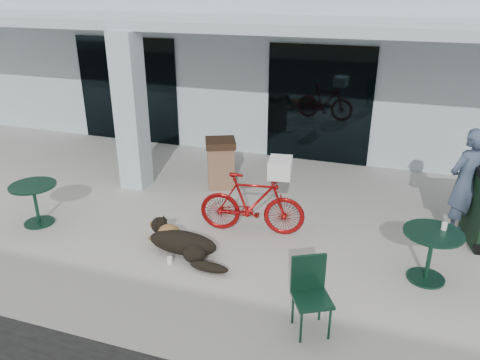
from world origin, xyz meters
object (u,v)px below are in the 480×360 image
(dog, at_px, (183,242))
(cafe_table_near, at_px, (36,204))
(person, at_px, (465,183))
(trash_receptacle, at_px, (221,163))
(cafe_chair_far_a, at_px, (312,298))
(bicycle, at_px, (252,204))
(cafe_table_far, at_px, (429,256))

(dog, height_order, cafe_table_near, cafe_table_near)
(dog, height_order, person, person)
(cafe_table_near, height_order, person, person)
(cafe_table_near, relative_size, trash_receptacle, 0.78)
(cafe_table_near, xyz_separation_m, cafe_chair_far_a, (5.08, -1.23, 0.11))
(trash_receptacle, bearing_deg, cafe_chair_far_a, -55.62)
(dog, distance_m, trash_receptacle, 2.72)
(bicycle, distance_m, cafe_table_near, 3.78)
(cafe_table_near, xyz_separation_m, trash_receptacle, (2.48, 2.57, 0.14))
(person, bearing_deg, cafe_table_far, 29.08)
(dog, distance_m, person, 4.67)
(cafe_table_near, height_order, cafe_table_far, cafe_table_far)
(cafe_table_near, distance_m, cafe_chair_far_a, 5.22)
(cafe_table_near, height_order, cafe_chair_far_a, cafe_chair_far_a)
(cafe_table_near, xyz_separation_m, person, (6.97, 1.97, 0.56))
(bicycle, xyz_separation_m, cafe_chair_far_a, (1.41, -2.14, -0.06))
(dog, xyz_separation_m, trash_receptacle, (-0.38, 2.68, 0.29))
(dog, height_order, cafe_table_far, cafe_table_far)
(cafe_table_near, distance_m, trash_receptacle, 3.57)
(cafe_table_far, bearing_deg, cafe_table_near, -176.64)
(person, bearing_deg, cafe_table_near, -27.05)
(dog, bearing_deg, cafe_table_far, 31.24)
(bicycle, relative_size, dog, 1.37)
(bicycle, relative_size, cafe_table_near, 2.25)
(bicycle, height_order, cafe_table_near, bicycle)
(cafe_table_far, relative_size, person, 0.44)
(bicycle, distance_m, trash_receptacle, 2.05)
(bicycle, bearing_deg, dog, 132.90)
(cafe_chair_far_a, relative_size, trash_receptacle, 0.94)
(cafe_table_far, bearing_deg, trash_receptacle, 151.12)
(bicycle, height_order, person, person)
(trash_receptacle, bearing_deg, cafe_table_near, -133.92)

